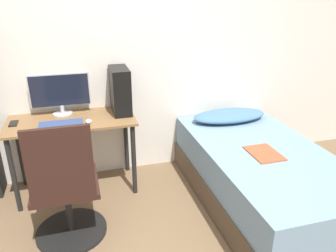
{
  "coord_description": "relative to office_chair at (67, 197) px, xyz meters",
  "views": [
    {
      "loc": [
        -0.32,
        -1.69,
        1.83
      ],
      "look_at": [
        0.39,
        0.81,
        0.75
      ],
      "focal_mm": 35.0,
      "sensor_mm": 36.0,
      "label": 1
    }
  ],
  "objects": [
    {
      "name": "keyboard",
      "position": [
        -0.01,
        0.61,
        0.36
      ],
      "size": [
        0.37,
        0.14,
        0.02
      ],
      "color": "#33477A",
      "rests_on": "desk"
    },
    {
      "name": "magazine",
      "position": [
        1.63,
        -0.05,
        0.17
      ],
      "size": [
        0.24,
        0.32,
        0.01
      ],
      "color": "#B24C2D",
      "rests_on": "bed"
    },
    {
      "name": "wall_back",
      "position": [
        0.49,
        1.02,
        0.86
      ],
      "size": [
        8.0,
        0.05,
        2.5
      ],
      "color": "silver",
      "rests_on": "ground_plane"
    },
    {
      "name": "mouse",
      "position": [
        0.23,
        0.61,
        0.36
      ],
      "size": [
        0.06,
        0.09,
        0.02
      ],
      "color": "silver",
      "rests_on": "desk"
    },
    {
      "name": "pc_tower",
      "position": [
        0.55,
        0.8,
        0.56
      ],
      "size": [
        0.17,
        0.36,
        0.43
      ],
      "color": "black",
      "rests_on": "desk"
    },
    {
      "name": "monitor",
      "position": [
        0.0,
        0.89,
        0.56
      ],
      "size": [
        0.55,
        0.18,
        0.39
      ],
      "color": "#B7B7BC",
      "rests_on": "desk"
    },
    {
      "name": "phone",
      "position": [
        -0.41,
        0.74,
        0.35
      ],
      "size": [
        0.07,
        0.14,
        0.01
      ],
      "color": "black",
      "rests_on": "desk"
    },
    {
      "name": "office_chair",
      "position": [
        0.0,
        0.0,
        0.0
      ],
      "size": [
        0.56,
        0.56,
        1.02
      ],
      "color": "black",
      "rests_on": "ground_plane"
    },
    {
      "name": "bed",
      "position": [
        1.68,
        0.02,
        -0.12
      ],
      "size": [
        1.05,
        1.94,
        0.55
      ],
      "color": "#4C3D2D",
      "rests_on": "ground_plane"
    },
    {
      "name": "desk",
      "position": [
        0.08,
        0.72,
        0.23
      ],
      "size": [
        1.15,
        0.55,
        0.74
      ],
      "color": "brown",
      "rests_on": "ground_plane"
    },
    {
      "name": "pillow",
      "position": [
        1.68,
        0.73,
        0.21
      ],
      "size": [
        0.8,
        0.36,
        0.11
      ],
      "color": "teal",
      "rests_on": "bed"
    }
  ]
}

